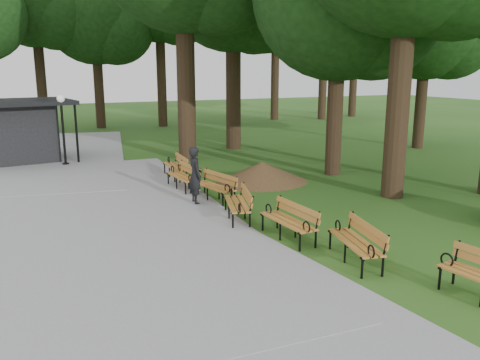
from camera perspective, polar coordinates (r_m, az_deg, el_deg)
name	(u,v)px	position (r m, az deg, el deg)	size (l,w,h in m)	color
ground	(259,229)	(12.67, 2.26, -5.75)	(100.00, 100.00, 0.00)	#255217
path	(83,216)	(14.37, -17.81, -3.98)	(12.00, 38.00, 0.06)	gray
person	(195,175)	(14.85, -5.22, 0.52)	(0.64, 0.42, 1.76)	black
kiosk	(13,131)	(23.70, -24.87, 5.16)	(4.31, 3.75, 2.70)	black
lamp_post	(62,115)	(21.91, -19.98, 7.15)	(0.32, 0.32, 2.97)	black
dirt_mound	(262,172)	(17.73, 2.57, 0.92)	(2.86, 2.86, 0.75)	#47301C
bench_1	(355,242)	(10.75, 13.23, -7.06)	(1.90, 0.64, 0.88)	#B16E29
bench_2	(288,221)	(11.90, 5.60, -4.82)	(1.90, 0.64, 0.88)	#B16E29
bench_3	(237,204)	(13.34, -0.35, -2.80)	(1.90, 0.64, 0.88)	#B16E29
bench_4	(213,187)	(15.30, -3.13, -0.77)	(1.90, 0.64, 0.88)	#B16E29
bench_5	(182,177)	(16.77, -6.70, 0.37)	(1.90, 0.64, 0.88)	#B16E29
bench_6	(175,166)	(18.57, -7.55, 1.57)	(1.90, 0.64, 0.88)	#B16E29
lawn_tree_5	(428,19)	(26.96, 20.95, 17.10)	(5.97, 5.97, 9.43)	black
tree_backdrop	(192,5)	(36.15, -5.60, 19.52)	(36.22, 9.23, 16.54)	black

